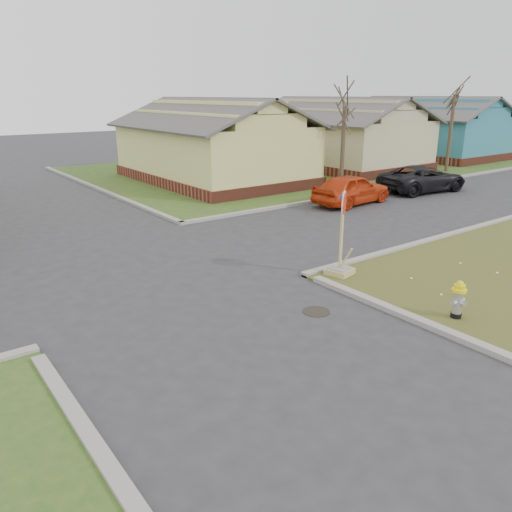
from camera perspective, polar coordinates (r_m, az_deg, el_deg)
ground at (r=10.89m, az=-3.48°, el=-8.36°), size 120.00×120.00×0.00m
verge_far_right at (r=38.13m, az=9.62°, el=10.57°), size 37.00×19.00×0.05m
curbs at (r=15.02m, az=-14.01°, el=-1.29°), size 80.00×40.00×0.12m
manhole at (r=11.78m, az=6.92°, el=-6.31°), size 0.64×0.64×0.01m
side_house_yellow at (r=29.17m, az=-4.99°, el=12.79°), size 7.60×11.60×4.70m
side_house_tan at (r=35.45m, az=9.27°, el=13.55°), size 7.60×11.60×4.70m
side_house_teal at (r=43.15m, az=18.89°, el=13.62°), size 7.60×11.60×4.70m
tree_mid_right at (r=26.79m, az=9.88°, el=12.05°), size 0.22×0.22×4.20m
tree_far_right at (r=34.83m, az=21.32°, el=12.91°), size 0.22×0.22×4.76m
fire_hydrant at (r=11.98m, az=22.12°, el=-4.41°), size 0.33×0.33×0.88m
stop_sign at (r=13.95m, az=9.63°, el=-0.08°), size 0.67×0.65×2.36m
red_sedan at (r=23.34m, az=10.86°, el=7.53°), size 4.22×1.95×1.40m
dark_pickup at (r=27.42m, az=18.52°, el=8.40°), size 5.08×2.81×1.34m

